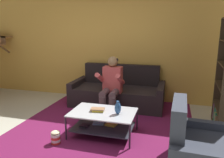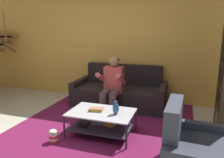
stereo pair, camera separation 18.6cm
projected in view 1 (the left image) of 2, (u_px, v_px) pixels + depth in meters
name	position (u px, v px, depth m)	size (l,w,h in m)	color
ground	(68.00, 143.00, 3.34)	(16.80, 16.80, 0.00)	beige
back_partition	(112.00, 40.00, 5.33)	(8.40, 0.12, 2.90)	gold
couch	(118.00, 93.00, 5.02)	(2.07, 0.95, 0.90)	black
person_seated_center	(111.00, 83.00, 4.42)	(0.50, 0.58, 1.18)	brown
coffee_table	(103.00, 120.00, 3.57)	(1.04, 0.68, 0.40)	#B7BCC5
area_rug	(110.00, 119.00, 4.23)	(3.07, 3.47, 0.01)	maroon
vase	(118.00, 108.00, 3.42)	(0.10, 0.10, 0.21)	#2A4F85
book_stack	(98.00, 110.00, 3.55)	(0.24, 0.17, 0.05)	gold
armchair	(204.00, 152.00, 2.60)	(0.93, 0.97, 0.88)	#3A3F4D
popcorn_tub	(56.00, 137.00, 3.31)	(0.14, 0.14, 0.21)	red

